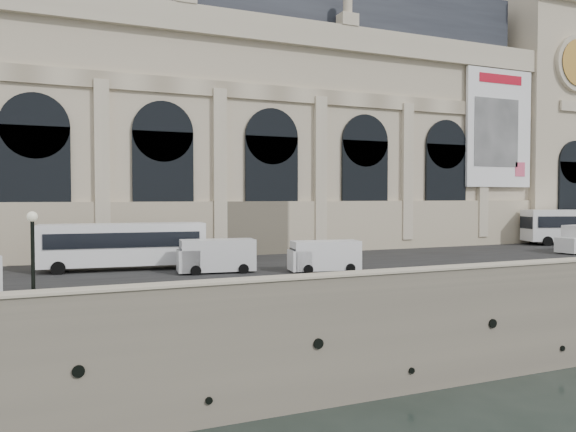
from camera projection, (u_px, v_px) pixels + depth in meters
name	position (u px, v px, depth m)	size (l,w,h in m)	color
ground	(466.00, 385.00, 33.98)	(260.00, 260.00, 0.00)	black
quay	(262.00, 268.00, 66.01)	(160.00, 70.00, 6.00)	gray
street	(351.00, 262.00, 46.62)	(160.00, 24.00, 0.06)	#2D2D2D
parapet	(460.00, 275.00, 34.30)	(160.00, 1.40, 1.21)	gray
museum	(223.00, 118.00, 59.26)	(69.00, 18.70, 29.10)	beige
clock_pavilion	(528.00, 104.00, 72.22)	(13.00, 14.72, 36.70)	beige
bus_left	(124.00, 244.00, 41.02)	(11.92, 3.69, 3.46)	white
van_b	(321.00, 256.00, 40.28)	(5.31, 2.74, 2.25)	white
van_c	(213.00, 256.00, 39.60)	(5.60, 2.74, 2.40)	silver
lamp_left	(33.00, 263.00, 26.10)	(0.48, 0.48, 4.75)	black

